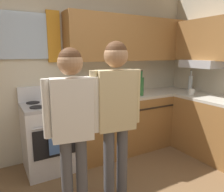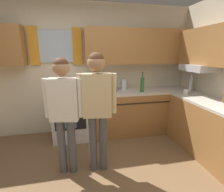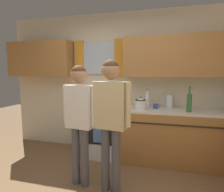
% 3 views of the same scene
% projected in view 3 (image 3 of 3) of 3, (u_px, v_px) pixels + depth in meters
% --- Properties ---
extents(back_wall_unit, '(4.60, 0.42, 2.60)m').
position_uv_depth(back_wall_unit, '(124.00, 73.00, 3.65)').
color(back_wall_unit, beige).
rests_on(back_wall_unit, ground).
extents(kitchen_counter_run, '(2.19, 2.24, 0.90)m').
position_uv_depth(kitchen_counter_run, '(221.00, 151.00, 2.66)').
color(kitchen_counter_run, '#9E6B38').
rests_on(kitchen_counter_run, ground).
extents(stove_oven, '(0.67, 0.67, 1.10)m').
position_uv_depth(stove_oven, '(105.00, 130.00, 3.58)').
color(stove_oven, silver).
rests_on(stove_oven, ground).
extents(bottle_milk_white, '(0.08, 0.08, 0.31)m').
position_uv_depth(bottle_milk_white, '(147.00, 100.00, 3.42)').
color(bottle_milk_white, white).
rests_on(bottle_milk_white, kitchen_counter_run).
extents(bottle_wine_green, '(0.08, 0.08, 0.39)m').
position_uv_depth(bottle_wine_green, '(189.00, 102.00, 3.00)').
color(bottle_wine_green, '#2D6633').
rests_on(bottle_wine_green, kitchen_counter_run).
extents(mug_cobalt_blue, '(0.11, 0.07, 0.08)m').
position_uv_depth(mug_cobalt_blue, '(156.00, 106.00, 3.28)').
color(mug_cobalt_blue, '#2D479E').
rests_on(mug_cobalt_blue, kitchen_counter_run).
extents(stovetop_kettle, '(0.27, 0.20, 0.21)m').
position_uv_depth(stovetop_kettle, '(141.00, 104.00, 3.23)').
color(stovetop_kettle, silver).
rests_on(stovetop_kettle, kitchen_counter_run).
extents(water_pitcher, '(0.19, 0.11, 0.22)m').
position_uv_depth(water_pitcher, '(169.00, 101.00, 3.37)').
color(water_pitcher, silver).
rests_on(water_pitcher, kitchen_counter_run).
extents(adult_left, '(0.49, 0.22, 1.59)m').
position_uv_depth(adult_left, '(79.00, 111.00, 2.54)').
color(adult_left, '#4C4C51').
rests_on(adult_left, ground).
extents(adult_in_plaid, '(0.51, 0.22, 1.66)m').
position_uv_depth(adult_in_plaid, '(111.00, 110.00, 2.40)').
color(adult_in_plaid, '#4C4C51').
rests_on(adult_in_plaid, ground).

